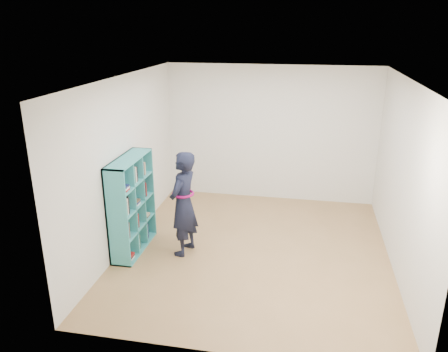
# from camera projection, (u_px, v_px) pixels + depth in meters

# --- Properties ---
(floor) EXTENTS (4.50, 4.50, 0.00)m
(floor) POSITION_uv_depth(u_px,v_px,m) (254.00, 251.00, 6.69)
(floor) COLOR #9A7446
(floor) RESTS_ON ground
(ceiling) EXTENTS (4.50, 4.50, 0.00)m
(ceiling) POSITION_uv_depth(u_px,v_px,m) (259.00, 79.00, 5.83)
(ceiling) COLOR white
(ceiling) RESTS_ON wall_back
(wall_left) EXTENTS (0.02, 4.50, 2.60)m
(wall_left) POSITION_uv_depth(u_px,v_px,m) (125.00, 163.00, 6.62)
(wall_left) COLOR silver
(wall_left) RESTS_ON floor
(wall_right) EXTENTS (0.02, 4.50, 2.60)m
(wall_right) POSITION_uv_depth(u_px,v_px,m) (403.00, 180.00, 5.91)
(wall_right) COLOR silver
(wall_right) RESTS_ON floor
(wall_back) EXTENTS (4.00, 0.02, 2.60)m
(wall_back) POSITION_uv_depth(u_px,v_px,m) (270.00, 134.00, 8.35)
(wall_back) COLOR silver
(wall_back) RESTS_ON floor
(wall_front) EXTENTS (4.00, 0.02, 2.60)m
(wall_front) POSITION_uv_depth(u_px,v_px,m) (228.00, 244.00, 4.18)
(wall_front) COLOR silver
(wall_front) RESTS_ON floor
(bookshelf) EXTENTS (0.32, 1.10, 1.47)m
(bookshelf) POSITION_uv_depth(u_px,v_px,m) (130.00, 206.00, 6.54)
(bookshelf) COLOR teal
(bookshelf) RESTS_ON floor
(person) EXTENTS (0.49, 0.65, 1.59)m
(person) POSITION_uv_depth(u_px,v_px,m) (183.00, 204.00, 6.41)
(person) COLOR black
(person) RESTS_ON floor
(smartphone) EXTENTS (0.02, 0.08, 0.12)m
(smartphone) POSITION_uv_depth(u_px,v_px,m) (177.00, 194.00, 6.50)
(smartphone) COLOR silver
(smartphone) RESTS_ON person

